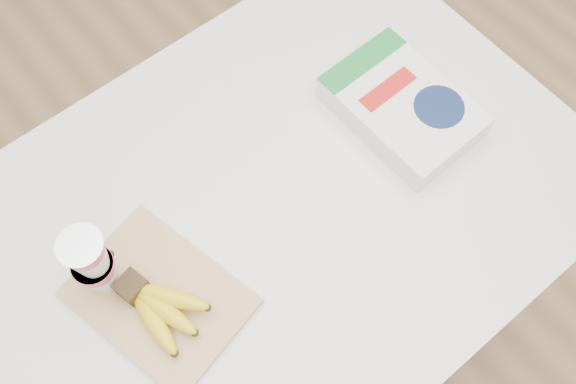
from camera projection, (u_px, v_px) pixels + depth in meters
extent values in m
plane|color=tan|center=(268.00, 338.00, 2.12)|extent=(4.00, 4.00, 0.00)
cube|color=white|center=(263.00, 295.00, 1.67)|extent=(1.33, 0.89, 1.00)
cube|color=tan|center=(159.00, 297.00, 1.15)|extent=(0.28, 0.34, 0.02)
cube|color=#382816|center=(132.00, 287.00, 1.12)|extent=(0.06, 0.05, 0.03)
ellipsoid|color=yellow|center=(154.00, 321.00, 1.10)|extent=(0.04, 0.15, 0.04)
sphere|color=#382816|center=(175.00, 353.00, 1.08)|extent=(0.01, 0.01, 0.01)
ellipsoid|color=yellow|center=(164.00, 310.00, 1.11)|extent=(0.07, 0.15, 0.04)
sphere|color=#382816|center=(195.00, 333.00, 1.09)|extent=(0.01, 0.01, 0.01)
ellipsoid|color=yellow|center=(170.00, 297.00, 1.11)|extent=(0.11, 0.14, 0.04)
sphere|color=#382816|center=(208.00, 308.00, 1.10)|extent=(0.01, 0.01, 0.01)
cylinder|color=silver|center=(79.00, 245.00, 0.99)|extent=(0.08, 0.08, 0.00)
cube|color=white|center=(402.00, 107.00, 1.29)|extent=(0.21, 0.30, 0.06)
cube|color=#1B7D32|center=(362.00, 60.00, 1.30)|extent=(0.20, 0.06, 0.00)
cylinder|color=#13214A|center=(439.00, 107.00, 1.25)|extent=(0.10, 0.10, 0.00)
cube|color=red|center=(388.00, 89.00, 1.27)|extent=(0.13, 0.04, 0.00)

